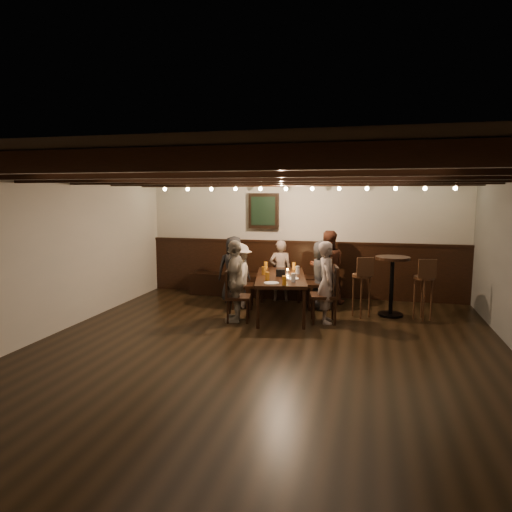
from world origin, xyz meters
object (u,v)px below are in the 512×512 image
(person_bench_right, at_px, (328,267))
(chair_right_near, at_px, (320,293))
(dining_table, at_px, (281,279))
(chair_right_far, at_px, (325,305))
(chair_left_near, at_px, (242,293))
(person_bench_left, at_px, (234,269))
(person_bench_centre, at_px, (280,271))
(bar_stool_left, at_px, (361,295))
(bar_stool_right, at_px, (423,297))
(person_right_far, at_px, (327,282))
(chair_left_far, at_px, (237,306))
(person_right_near, at_px, (322,275))
(high_top_table, at_px, (392,277))
(person_left_far, at_px, (235,281))
(person_left_near, at_px, (240,276))

(person_bench_right, bearing_deg, chair_right_near, 68.25)
(dining_table, bearing_deg, chair_right_far, -32.02)
(chair_left_near, distance_m, person_bench_left, 0.61)
(chair_right_near, xyz_separation_m, chair_right_far, (0.17, -0.88, -0.01))
(person_bench_centre, distance_m, bar_stool_left, 1.80)
(chair_right_near, relative_size, bar_stool_left, 0.93)
(bar_stool_right, bearing_deg, person_bench_right, 142.49)
(dining_table, xyz_separation_m, person_bench_left, (-1.06, 0.71, 0.02))
(bar_stool_right, bearing_deg, chair_left_near, 167.63)
(chair_left_near, bearing_deg, person_right_far, 58.50)
(chair_right_near, height_order, bar_stool_left, bar_stool_left)
(chair_left_far, relative_size, person_right_near, 0.68)
(chair_left_near, bearing_deg, bar_stool_right, 77.63)
(chair_right_far, distance_m, high_top_table, 1.34)
(chair_left_near, relative_size, person_bench_centre, 0.74)
(person_bench_left, bearing_deg, person_left_far, 96.34)
(person_right_far, distance_m, bar_stool_left, 0.78)
(person_right_near, xyz_separation_m, bar_stool_left, (0.72, -0.40, -0.24))
(chair_left_far, xyz_separation_m, chair_right_far, (1.41, 0.28, 0.02))
(bar_stool_right, bearing_deg, bar_stool_left, 171.74)
(person_bench_left, xyz_separation_m, person_left_near, (0.23, -0.41, -0.04))
(person_bench_centre, bearing_deg, chair_right_near, 140.21)
(chair_right_far, relative_size, person_right_near, 0.74)
(chair_right_far, distance_m, person_bench_left, 2.14)
(person_right_near, relative_size, bar_stool_right, 1.20)
(person_bench_right, relative_size, person_left_far, 1.04)
(person_left_near, xyz_separation_m, person_right_near, (1.47, 0.29, 0.03))
(person_left_far, height_order, bar_stool_right, person_left_far)
(person_bench_left, height_order, high_top_table, person_bench_left)
(chair_right_far, relative_size, person_bench_right, 0.66)
(chair_left_far, bearing_deg, person_bench_left, -172.32)
(person_bench_right, bearing_deg, person_left_near, 15.26)
(chair_left_far, xyz_separation_m, chair_right_near, (1.24, 1.16, 0.04))
(chair_right_far, bearing_deg, bar_stool_left, -60.87)
(bar_stool_right, bearing_deg, person_right_near, 157.30)
(chair_left_near, distance_m, high_top_table, 2.69)
(chair_right_far, xyz_separation_m, person_bench_right, (-0.08, 1.36, 0.42))
(chair_left_near, bearing_deg, person_left_far, -1.99)
(dining_table, bearing_deg, person_bench_left, 135.00)
(chair_left_near, distance_m, person_right_far, 1.77)
(person_bench_left, relative_size, high_top_table, 1.25)
(person_bench_left, xyz_separation_m, person_right_near, (1.71, -0.12, -0.02))
(person_bench_centre, relative_size, person_left_far, 0.89)
(chair_left_far, height_order, person_bench_left, person_bench_left)
(chair_right_far, height_order, person_right_near, person_right_near)
(person_bench_right, height_order, bar_stool_right, person_bench_right)
(dining_table, distance_m, chair_left_far, 0.92)
(chair_left_far, bearing_deg, chair_right_near, 122.03)
(person_right_near, xyz_separation_m, high_top_table, (1.22, -0.20, 0.05))
(person_bench_left, height_order, person_bench_centre, person_bench_left)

